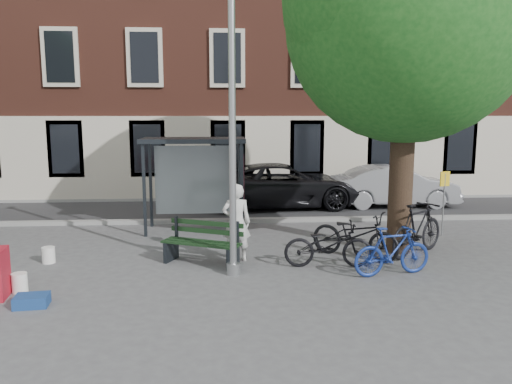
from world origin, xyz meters
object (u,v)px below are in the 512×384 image
object	(u,v)px
bike_a	(328,245)
bike_c	(355,235)
car_dark	(283,185)
notice_sign	(444,190)
car_silver	(394,186)
bus_shelter	(208,163)
bench	(202,245)
painter	(236,222)
bike_d	(418,229)
bike_b	(392,251)
lamppost	(232,139)

from	to	relation	value
bike_a	bike_c	size ratio (longest dim) A/B	0.91
bike_c	bike_a	bearing A→B (deg)	167.31
car_dark	notice_sign	xyz separation A→B (m)	(3.83, -4.53, 0.47)
car_silver	notice_sign	xyz separation A→B (m)	(-0.16, -4.37, 0.52)
bus_shelter	bench	world-z (taller)	bus_shelter
painter	bench	size ratio (longest dim) A/B	0.95
bench	bike_d	size ratio (longest dim) A/B	0.89
bus_shelter	bike_d	bearing A→B (deg)	-30.75
bike_b	bike_d	xyz separation A→B (m)	(1.09, 1.43, 0.11)
painter	bike_d	distance (m)	4.25
bench	bike_b	world-z (taller)	bike_b
painter	bike_b	xyz separation A→B (m)	(3.15, -1.27, -0.36)
lamppost	bike_d	xyz separation A→B (m)	(4.33, 1.17, -2.16)
car_silver	notice_sign	world-z (taller)	notice_sign
bus_shelter	car_silver	size ratio (longest dim) A/B	0.64
bike_b	notice_sign	size ratio (longest dim) A/B	0.97
painter	bike_d	size ratio (longest dim) A/B	0.85
notice_sign	bike_b	bearing A→B (deg)	-143.87
bus_shelter	bike_d	world-z (taller)	bus_shelter
bike_a	car_dark	bearing A→B (deg)	5.47
painter	lamppost	bearing A→B (deg)	84.91
bench	car_dark	xyz separation A→B (m)	(2.57, 6.65, 0.36)
bike_c	notice_sign	xyz separation A→B (m)	(2.93, 1.94, 0.70)
painter	bike_a	distance (m)	2.09
bike_d	car_dark	size ratio (longest dim) A/B	0.37
lamppost	bus_shelter	world-z (taller)	lamppost
painter	car_dark	size ratio (longest dim) A/B	0.31
bus_shelter	painter	distance (m)	3.35
lamppost	bike_a	size ratio (longest dim) A/B	3.23
bike_c	bus_shelter	bearing A→B (deg)	84.67
bus_shelter	bike_a	size ratio (longest dim) A/B	1.51
bike_a	car_dark	xyz separation A→B (m)	(-0.15, 7.11, 0.28)
painter	bike_a	bearing A→B (deg)	162.73
bench	car_dark	distance (m)	7.14
bus_shelter	bike_b	bearing A→B (deg)	-48.61
bike_d	notice_sign	xyz separation A→B (m)	(1.41, 1.79, 0.62)
notice_sign	car_silver	bearing A→B (deg)	71.68
bench	car_dark	bearing A→B (deg)	93.20
bus_shelter	car_silver	xyz separation A→B (m)	(6.51, 3.23, -1.19)
car_dark	painter	bearing A→B (deg)	160.45
bike_c	painter	bearing A→B (deg)	127.25
car_dark	notice_sign	distance (m)	5.95
bike_a	notice_sign	size ratio (longest dim) A/B	1.08
bike_d	notice_sign	world-z (taller)	notice_sign
lamppost	painter	xyz separation A→B (m)	(0.09, 1.00, -1.91)
bike_a	car_dark	world-z (taller)	car_dark
lamppost	bike_a	xyz separation A→B (m)	(2.05, 0.38, -2.29)
bike_b	painter	bearing A→B (deg)	56.22
bus_shelter	bike_d	size ratio (longest dim) A/B	1.37
bike_d	painter	bearing A→B (deg)	53.78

